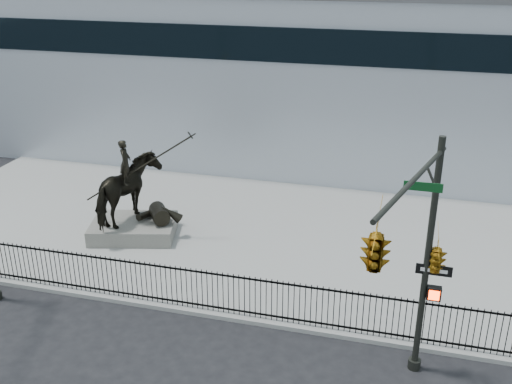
# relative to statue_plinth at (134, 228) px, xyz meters

# --- Properties ---
(ground) EXTENTS (120.00, 120.00, 0.00)m
(ground) POSITION_rel_statue_plinth_xyz_m (4.43, -5.62, -0.47)
(ground) COLOR black
(ground) RESTS_ON ground
(plaza) EXTENTS (30.00, 12.00, 0.15)m
(plaza) POSITION_rel_statue_plinth_xyz_m (4.43, 1.38, -0.39)
(plaza) COLOR gray
(plaza) RESTS_ON ground
(building) EXTENTS (44.00, 14.00, 9.00)m
(building) POSITION_rel_statue_plinth_xyz_m (4.43, 14.38, 4.03)
(building) COLOR #AFB6BF
(building) RESTS_ON ground
(picket_fence) EXTENTS (22.10, 0.10, 1.50)m
(picket_fence) POSITION_rel_statue_plinth_xyz_m (4.43, -4.37, 0.44)
(picket_fence) COLOR black
(picket_fence) RESTS_ON plaza
(statue_plinth) EXTENTS (3.85, 3.10, 0.63)m
(statue_plinth) POSITION_rel_statue_plinth_xyz_m (0.00, 0.00, 0.00)
(statue_plinth) COLOR #5D5B55
(statue_plinth) RESTS_ON plaza
(equestrian_statue) EXTENTS (4.21, 3.16, 3.67)m
(equestrian_statue) POSITION_rel_statue_plinth_xyz_m (0.06, 0.02, 1.64)
(equestrian_statue) COLOR black
(equestrian_statue) RESTS_ON statue_plinth
(traffic_signal_right) EXTENTS (2.17, 6.86, 7.00)m
(traffic_signal_right) POSITION_rel_statue_plinth_xyz_m (10.89, -7.62, 4.38)
(traffic_signal_right) COLOR black
(traffic_signal_right) RESTS_ON ground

